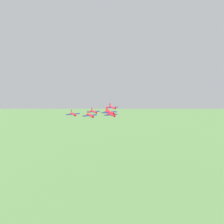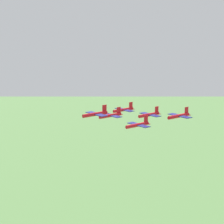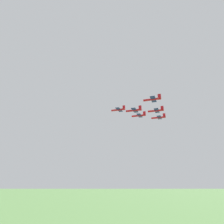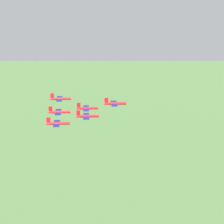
% 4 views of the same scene
% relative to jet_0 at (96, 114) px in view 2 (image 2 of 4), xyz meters
% --- Properties ---
extents(jet_0, '(8.23, 8.13, 3.12)m').
position_rel_jet_0_xyz_m(jet_0, '(0.00, 0.00, 0.00)').
color(jet_0, red).
extents(jet_1, '(8.23, 8.13, 3.12)m').
position_rel_jet_0_xyz_m(jet_1, '(-13.46, -2.59, -4.03)').
color(jet_1, red).
extents(jet_2, '(8.23, 8.13, 3.12)m').
position_rel_jet_0_xyz_m(jet_2, '(-4.27, -13.02, -3.23)').
color(jet_2, red).
extents(jet_3, '(8.23, 8.13, 3.12)m').
position_rel_jet_0_xyz_m(jet_3, '(-26.91, -5.18, -1.48)').
color(jet_3, red).
extents(jet_4, '(8.23, 8.13, 3.12)m').
position_rel_jet_0_xyz_m(jet_4, '(-17.73, -15.61, -3.42)').
color(jet_4, red).
extents(jet_5, '(8.23, 8.13, 3.12)m').
position_rel_jet_0_xyz_m(jet_5, '(-8.54, -26.04, -3.85)').
color(jet_5, red).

